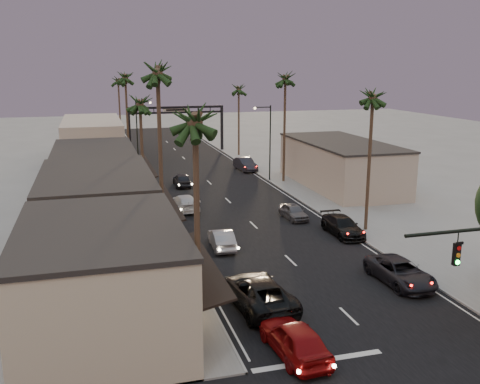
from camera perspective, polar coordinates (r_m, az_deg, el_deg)
ground at (r=57.65m, az=-2.02°, el=-0.21°), size 200.00×200.00×0.00m
road at (r=62.39m, az=-3.10°, el=0.83°), size 14.00×120.00×0.02m
sidewalk_left at (r=67.94m, az=-12.25°, el=1.62°), size 5.00×92.00×0.12m
sidewalk_right at (r=71.50m, az=3.13°, el=2.48°), size 5.00×92.00×0.12m
storefront_near at (r=28.59m, az=-14.45°, el=-9.17°), size 8.00×12.00×5.50m
storefront_mid at (r=41.90m, az=-14.95°, el=-1.98°), size 8.00×14.00×5.50m
storefront_far at (r=57.56m, az=-15.21°, el=1.85°), size 8.00×16.00×5.00m
storefront_dist at (r=80.19m, az=-15.45°, el=5.33°), size 8.00×20.00×6.00m
building_right at (r=61.84m, az=10.69°, el=2.86°), size 8.00×18.00×5.00m
arch at (r=85.88m, az=-6.81°, el=7.92°), size 15.20×0.40×7.27m
streetlight_right at (r=63.30m, az=3.00°, el=5.90°), size 2.13×0.30×9.00m
streetlight_left at (r=73.22m, az=-10.72°, el=6.70°), size 2.13×0.30×9.00m
palm_la at (r=24.01m, az=-4.84°, el=8.41°), size 3.20×3.20×13.20m
palm_lb at (r=36.78m, az=-8.81°, el=13.02°), size 3.20×3.20×15.20m
palm_lc at (r=50.79m, az=-10.64°, el=9.69°), size 3.20×3.20×12.20m
palm_ld at (r=69.66m, az=-12.16°, el=12.15°), size 3.20×3.20×14.20m
palm_ra at (r=44.23m, az=14.02°, el=10.29°), size 3.20×3.20×13.20m
palm_rb at (r=62.40m, az=4.87°, el=12.29°), size 3.20×3.20×14.20m
palm_rc at (r=81.50m, az=-0.13°, el=11.20°), size 3.20×3.20×12.20m
palm_far at (r=92.65m, az=-12.88°, el=11.73°), size 3.20×3.20×13.20m
oncoming_red at (r=26.41m, az=5.88°, el=-15.32°), size 2.40×5.15×1.71m
oncoming_pickup at (r=31.05m, az=1.94°, el=-10.62°), size 3.42×6.58×1.77m
oncoming_silver at (r=40.56m, az=-1.96°, el=-5.03°), size 1.79×4.47×1.44m
oncoming_white at (r=51.32m, az=-5.98°, el=-1.13°), size 2.59×5.31×1.49m
oncoming_dgrey at (r=61.52m, az=-6.20°, el=1.30°), size 1.93×4.50×1.52m
curbside_near at (r=35.66m, az=16.73°, el=-8.17°), size 2.74×5.57×1.52m
curbside_black at (r=44.41m, az=10.90°, el=-3.58°), size 2.13×5.20×1.51m
curbside_grey at (r=48.40m, az=5.71°, el=-2.09°), size 1.84×4.06×1.35m
curbside_far at (r=70.48m, az=0.56°, el=2.98°), size 2.20×5.19×1.67m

